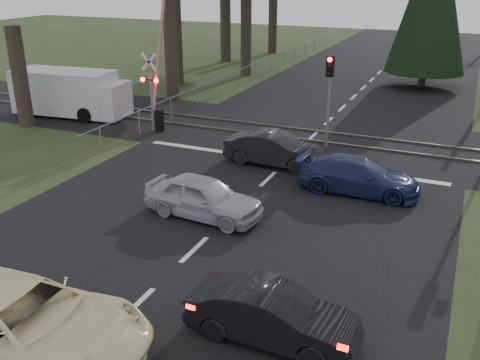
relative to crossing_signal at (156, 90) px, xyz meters
The scene contains 15 objects.
ground 12.37m from the crossing_signal, 53.38° to the right, with size 120.00×120.00×0.00m, color #283B1A.
road 7.56m from the crossing_signal, ahead, with size 14.00×100.00×0.01m, color black.
rail_corridor 7.88m from the crossing_signal, 16.92° to the left, with size 120.00×8.00×0.01m, color black.
stop_line 7.72m from the crossing_signal, 12.30° to the right, with size 13.00×0.35×0.00m, color silver.
rail_near 7.68m from the crossing_signal, 11.00° to the left, with size 120.00×0.12×0.10m, color #59544C.
rail_far 8.13m from the crossing_signal, 22.50° to the left, with size 120.00×0.12×0.10m, color #59544C.
crossing_signal is the anchor object (origin of this frame).
traffic_signal_center 8.36m from the crossing_signal, ahead, with size 0.32×0.48×4.10m.
fence_left 12.89m from the crossing_signal, 92.37° to the left, with size 0.10×36.00×1.20m, color slate, non-canonical shape.
cream_coupe 16.35m from the crossing_signal, 68.15° to the right, with size 2.61×5.66×1.57m, color #F3EEAE.
dark_hatchback 16.61m from the crossing_signal, 49.60° to the right, with size 1.31×3.77×1.24m, color black.
silver_car 10.16m from the crossing_signal, 49.75° to the right, with size 1.59×3.96×1.35m, color #AEB0B6.
blue_sedan 11.38m from the crossing_signal, 18.86° to the right, with size 1.76×4.34×1.26m, color navy.
dark_car_far 7.40m from the crossing_signal, 17.47° to the right, with size 1.42×4.07×1.34m, color black.
white_van 5.86m from the crossing_signal, behind, with size 6.42×2.91×2.43m.
Camera 1 is at (6.65, -11.91, 7.64)m, focal length 40.00 mm.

